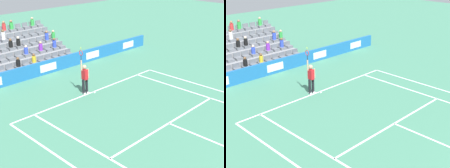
{
  "view_description": "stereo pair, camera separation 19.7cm",
  "coord_description": "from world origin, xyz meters",
  "views": [
    {
      "loc": [
        11.86,
        1.3,
        7.74
      ],
      "look_at": [
        0.23,
        -10.07,
        1.1
      ],
      "focal_mm": 51.63,
      "sensor_mm": 36.0,
      "label": 1
    },
    {
      "loc": [
        11.73,
        1.45,
        7.74
      ],
      "look_at": [
        0.23,
        -10.07,
        1.1
      ],
      "focal_mm": 51.63,
      "sensor_mm": 36.0,
      "label": 2
    }
  ],
  "objects": [
    {
      "name": "line_singles_sideline_right",
      "position": [
        -4.12,
        -5.95,
        0.0
      ],
      "size": [
        0.1,
        11.89,
        0.01
      ],
      "primitive_type": "cube",
      "color": "white",
      "rests_on": "ground"
    },
    {
      "name": "line_service",
      "position": [
        0.0,
        -6.4,
        0.0
      ],
      "size": [
        8.23,
        0.1,
        0.01
      ],
      "primitive_type": "cube",
      "color": "white",
      "rests_on": "ground"
    },
    {
      "name": "line_singles_sideline_left",
      "position": [
        4.12,
        -5.95,
        0.0
      ],
      "size": [
        0.1,
        11.89,
        0.01
      ],
      "primitive_type": "cube",
      "color": "white",
      "rests_on": "ground"
    },
    {
      "name": "line_baseline",
      "position": [
        0.0,
        -11.89,
        0.0
      ],
      "size": [
        10.97,
        0.1,
        0.01
      ],
      "primitive_type": "cube",
      "color": "white",
      "rests_on": "ground"
    },
    {
      "name": "tennis_player",
      "position": [
        0.46,
        -12.07,
        0.99
      ],
      "size": [
        0.53,
        0.37,
        2.85
      ],
      "color": "black",
      "rests_on": "ground"
    },
    {
      "name": "sponsor_barrier",
      "position": [
        0.0,
        -16.51,
        0.47
      ],
      "size": [
        20.58,
        0.22,
        0.94
      ],
      "color": "#1E66AD",
      "rests_on": "ground"
    },
    {
      "name": "stadium_stand",
      "position": [
        0.01,
        -20.07,
        0.83
      ],
      "size": [
        6.2,
        4.75,
        3.0
      ],
      "color": "gray",
      "rests_on": "ground"
    },
    {
      "name": "line_centre_mark",
      "position": [
        0.0,
        -11.79,
        0.0
      ],
      "size": [
        0.1,
        0.2,
        0.01
      ],
      "primitive_type": "cube",
      "color": "white",
      "rests_on": "ground"
    }
  ]
}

